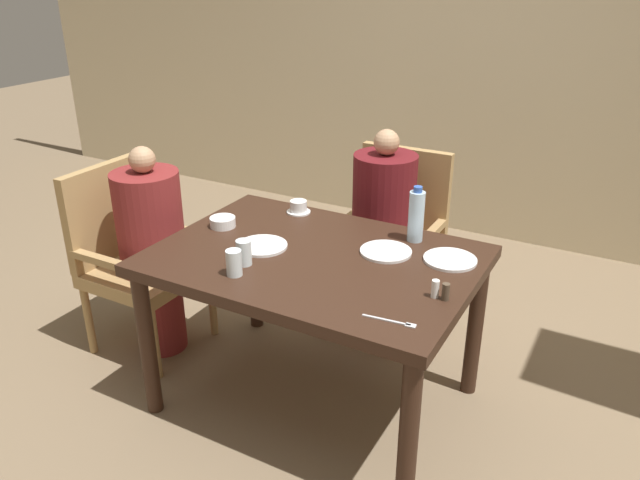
% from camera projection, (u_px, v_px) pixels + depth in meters
% --- Properties ---
extents(ground_plane, '(16.00, 16.00, 0.00)m').
position_uv_depth(ground_plane, '(315.00, 399.00, 2.88)').
color(ground_plane, '#7A664C').
extents(wall_back, '(8.00, 0.06, 2.80)m').
position_uv_depth(wall_back, '(482.00, 34.00, 4.11)').
color(wall_back, beige).
rests_on(wall_back, ground_plane).
extents(dining_table, '(1.32, 0.93, 0.74)m').
position_uv_depth(dining_table, '(315.00, 275.00, 2.61)').
color(dining_table, '#331E14').
rests_on(dining_table, ground_plane).
extents(chair_left_side, '(0.51, 0.50, 0.94)m').
position_uv_depth(chair_left_side, '(132.00, 252.00, 3.13)').
color(chair_left_side, '#A88451').
rests_on(chair_left_side, ground_plane).
extents(diner_in_left_chair, '(0.32, 0.32, 1.08)m').
position_uv_depth(diner_in_left_chair, '(153.00, 250.00, 3.05)').
color(diner_in_left_chair, maroon).
rests_on(diner_in_left_chair, ground_plane).
extents(chair_far_side, '(0.50, 0.51, 0.94)m').
position_uv_depth(chair_far_side, '(393.00, 233.00, 3.36)').
color(chair_far_side, '#A88451').
rests_on(chair_far_side, ground_plane).
extents(diner_in_far_chair, '(0.32, 0.32, 1.11)m').
position_uv_depth(diner_in_far_chair, '(383.00, 232.00, 3.22)').
color(diner_in_far_chair, '#5B1419').
rests_on(diner_in_far_chair, ground_plane).
extents(plate_main_left, '(0.22, 0.22, 0.01)m').
position_uv_depth(plate_main_left, '(450.00, 260.00, 2.52)').
color(plate_main_left, white).
rests_on(plate_main_left, dining_table).
extents(plate_main_right, '(0.22, 0.22, 0.01)m').
position_uv_depth(plate_main_right, '(386.00, 251.00, 2.59)').
color(plate_main_right, white).
rests_on(plate_main_right, dining_table).
extents(plate_dessert_center, '(0.22, 0.22, 0.01)m').
position_uv_depth(plate_dessert_center, '(262.00, 246.00, 2.64)').
color(plate_dessert_center, white).
rests_on(plate_dessert_center, dining_table).
extents(teacup_with_saucer, '(0.11, 0.11, 0.06)m').
position_uv_depth(teacup_with_saucer, '(298.00, 207.00, 2.99)').
color(teacup_with_saucer, white).
rests_on(teacup_with_saucer, dining_table).
extents(bowl_small, '(0.12, 0.12, 0.04)m').
position_uv_depth(bowl_small, '(223.00, 222.00, 2.84)').
color(bowl_small, white).
rests_on(bowl_small, dining_table).
extents(water_bottle, '(0.07, 0.07, 0.25)m').
position_uv_depth(water_bottle, '(416.00, 216.00, 2.66)').
color(water_bottle, silver).
rests_on(water_bottle, dining_table).
extents(glass_tall_near, '(0.06, 0.06, 0.10)m').
position_uv_depth(glass_tall_near, '(234.00, 263.00, 2.39)').
color(glass_tall_near, silver).
rests_on(glass_tall_near, dining_table).
extents(glass_tall_mid, '(0.06, 0.06, 0.10)m').
position_uv_depth(glass_tall_mid, '(244.00, 253.00, 2.48)').
color(glass_tall_mid, silver).
rests_on(glass_tall_mid, dining_table).
extents(salt_shaker, '(0.03, 0.03, 0.07)m').
position_uv_depth(salt_shaker, '(435.00, 289.00, 2.24)').
color(salt_shaker, white).
rests_on(salt_shaker, dining_table).
extents(pepper_shaker, '(0.03, 0.03, 0.06)m').
position_uv_depth(pepper_shaker, '(446.00, 292.00, 2.22)').
color(pepper_shaker, '#4C3D2D').
rests_on(pepper_shaker, dining_table).
extents(fork_beside_plate, '(0.19, 0.03, 0.00)m').
position_uv_depth(fork_beside_plate, '(395.00, 322.00, 2.10)').
color(fork_beside_plate, silver).
rests_on(fork_beside_plate, dining_table).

